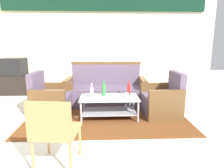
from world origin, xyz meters
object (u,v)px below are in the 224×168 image
armchair_left (51,101)px  television (14,67)px  bottle_green (104,89)px  wicker_chair (54,128)px  bottle_clear (92,92)px  couch (106,91)px  armchair_right (162,101)px  tv_stand (15,85)px  coffee_table (109,104)px  bottle_red (129,89)px  cup (127,96)px

armchair_left → television: size_ratio=1.32×
bottle_green → television: size_ratio=0.48×
bottle_green → wicker_chair: (-0.56, -1.67, -0.03)m
bottle_clear → armchair_left: bearing=166.0°
couch → armchair_right: size_ratio=2.15×
tv_stand → armchair_right: bearing=-26.8°
couch → television: 2.78m
television → coffee_table: bearing=149.5°
couch → bottle_green: bearing=88.9°
armchair_left → television: (-1.43, 1.72, 0.47)m
coffee_table → wicker_chair: 1.69m
couch → bottle_red: 0.83m
television → bottle_clear: bearing=145.8°
armchair_left → armchair_right: bearing=90.6°
coffee_table → bottle_green: bottle_green is taller
bottle_clear → television: (-2.25, 1.93, 0.25)m
bottle_green → cup: (0.42, -0.22, -0.07)m
armchair_right → bottle_clear: bearing=91.4°
couch → television: size_ratio=2.84×
bottle_red → tv_stand: bottle_red is taller
bottle_clear → television: 2.97m
tv_stand → television: (0.00, 0.00, 0.50)m
couch → bottle_green: 0.73m
coffee_table → wicker_chair: size_ratio=1.31×
coffee_table → tv_stand: tv_stand is taller
bottle_red → cup: (-0.07, -0.25, -0.06)m
coffee_table → couch: bearing=93.9°
coffee_table → wicker_chair: wicker_chair is taller
armchair_left → coffee_table: (1.15, -0.21, -0.02)m
armchair_right → television: 4.09m
bottle_green → cup: 0.48m
armchair_left → bottle_clear: armchair_left is taller
bottle_red → cup: bottle_red is taller
bottle_green → bottle_red: size_ratio=1.12×
armchair_right → television: television is taller
bottle_clear → tv_stand: (-2.25, 1.92, -0.25)m
bottle_green → wicker_chair: size_ratio=0.37×
wicker_chair → armchair_right: bearing=50.9°
armchair_right → tv_stand: 4.06m
couch → wicker_chair: bearing=78.3°
tv_stand → television: 0.50m
bottle_green → coffee_table: bearing=-52.8°
bottle_green → tv_stand: (-2.47, 1.80, -0.27)m
bottle_green → wicker_chair: bearing=-108.4°
couch → armchair_left: couch is taller
armchair_left → coffee_table: 1.17m
tv_stand → television: size_ratio=1.24×
television → armchair_left: bearing=136.1°
bottle_green → television: bearing=144.0°
cup → television: television is taller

